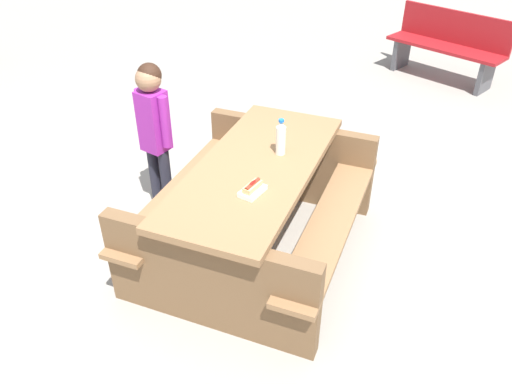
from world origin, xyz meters
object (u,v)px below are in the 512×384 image
soda_bottle (281,138)px  hotdog_tray (252,189)px  park_bench_near (448,44)px  picnic_table (256,201)px  child_in_coat (154,121)px

soda_bottle → hotdog_tray: soda_bottle is taller
soda_bottle → park_bench_near: (-3.80, 1.40, -0.42)m
picnic_table → child_in_coat: (-0.34, -0.89, 0.36)m
picnic_table → hotdog_tray: hotdog_tray is taller
child_in_coat → park_bench_near: size_ratio=0.85×
picnic_table → child_in_coat: child_in_coat is taller
soda_bottle → child_in_coat: bearing=-98.0°
soda_bottle → hotdog_tray: bearing=-7.0°
hotdog_tray → park_bench_near: (-4.33, 1.47, -0.33)m
child_in_coat → park_bench_near: child_in_coat is taller
picnic_table → hotdog_tray: bearing=10.6°
picnic_table → park_bench_near: park_bench_near is taller
picnic_table → hotdog_tray: (0.34, 0.06, 0.34)m
hotdog_tray → park_bench_near: bearing=161.3°
hotdog_tray → picnic_table: bearing=-169.4°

